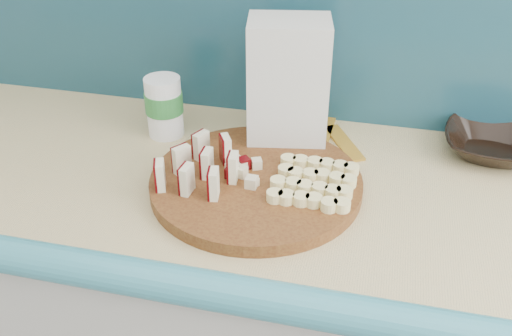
% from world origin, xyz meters
% --- Properties ---
extents(backsplash, '(2.20, 0.02, 0.50)m').
position_xyz_m(backsplash, '(0.10, 1.79, 1.16)').
color(backsplash, teal).
rests_on(backsplash, kitchen_counter).
extents(cutting_board, '(0.40, 0.40, 0.02)m').
position_xyz_m(cutting_board, '(-0.05, 1.47, 0.92)').
color(cutting_board, '#461E0F').
rests_on(cutting_board, kitchen_counter).
extents(apple_wedges, '(0.14, 0.15, 0.05)m').
position_xyz_m(apple_wedges, '(-0.14, 1.45, 0.96)').
color(apple_wedges, '#F6ECC4').
rests_on(apple_wedges, cutting_board).
extents(apple_chunks, '(0.06, 0.07, 0.02)m').
position_xyz_m(apple_chunks, '(-0.07, 1.47, 0.94)').
color(apple_chunks, beige).
rests_on(apple_chunks, cutting_board).
extents(banana_slices, '(0.15, 0.15, 0.02)m').
position_xyz_m(banana_slices, '(0.06, 1.47, 0.94)').
color(banana_slices, '#FDEC9A').
rests_on(banana_slices, cutting_board).
extents(brown_bowl, '(0.21, 0.21, 0.05)m').
position_xyz_m(brown_bowl, '(0.39, 1.70, 0.93)').
color(brown_bowl, black).
rests_on(brown_bowl, kitchen_counter).
extents(flour_bag, '(0.17, 0.14, 0.27)m').
position_xyz_m(flour_bag, '(-0.02, 1.64, 1.04)').
color(flour_bag, silver).
rests_on(flour_bag, kitchen_counter).
extents(canister, '(0.08, 0.08, 0.13)m').
position_xyz_m(canister, '(-0.28, 1.63, 0.98)').
color(canister, white).
rests_on(canister, kitchen_counter).
extents(banana_peel, '(0.21, 0.18, 0.01)m').
position_xyz_m(banana_peel, '(0.04, 1.69, 0.91)').
color(banana_peel, gold).
rests_on(banana_peel, kitchen_counter).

